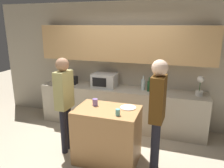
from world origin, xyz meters
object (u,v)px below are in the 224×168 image
microwave (105,80)px  bottle_0 (143,84)px  toaster (71,80)px  person_center (64,98)px  cup_0 (95,102)px  cup_1 (118,112)px  bottle_2 (154,87)px  plate_on_island (128,108)px  potted_plant (200,86)px  bottle_1 (149,86)px  person_left (157,108)px

microwave → bottle_0: (0.85, 0.05, -0.03)m
toaster → bottle_0: 1.67m
microwave → person_center: bearing=-102.4°
cup_0 → cup_1: bearing=-30.0°
bottle_2 → cup_0: size_ratio=2.80×
person_center → plate_on_island: bearing=98.7°
toaster → cup_1: toaster is taller
cup_0 → potted_plant: bearing=35.7°
bottle_1 → plate_on_island: size_ratio=1.11×
bottle_0 → person_center: 1.72m
cup_0 → person_left: size_ratio=0.06×
potted_plant → toaster: bearing=180.0°
plate_on_island → toaster: bearing=145.1°
toaster → person_left: bearing=-32.2°
person_left → bottle_2: bearing=13.3°
toaster → potted_plant: (2.77, -0.00, 0.11)m
person_left → person_center: bearing=90.1°
person_left → person_center: (-1.58, 0.09, -0.04)m
potted_plant → person_left: 1.49m
bottle_1 → cup_1: 1.49m
bottle_1 → person_left: (0.33, -1.33, 0.07)m
cup_1 → person_center: bearing=167.5°
bottle_0 → bottle_2: 0.26m
cup_0 → bottle_2: bearing=54.5°
plate_on_island → bottle_1: bearing=82.2°
bottle_0 → bottle_2: bearing=-26.6°
microwave → bottle_1: 0.98m
toaster → person_center: bearing=-66.6°
bottle_0 → cup_0: (-0.58, -1.25, -0.02)m
bottle_2 → cup_1: (-0.33, -1.41, -0.04)m
bottle_2 → potted_plant: bearing=4.7°
cup_0 → cup_1: cup_0 is taller
potted_plant → plate_on_island: 1.62m
microwave → cup_1: microwave is taller
bottle_2 → person_left: person_left is taller
bottle_2 → person_left: (0.23, -1.27, 0.05)m
bottle_1 → toaster: bearing=179.6°
cup_1 → person_center: size_ratio=0.06×
potted_plant → bottle_2: size_ratio=1.23×
bottle_1 → person_left: 1.37m
cup_0 → person_left: person_left is taller
microwave → cup_0: microwave is taller
bottle_1 → cup_1: bearing=-98.9°
microwave → cup_1: bearing=-63.1°
cup_0 → toaster: bearing=132.1°
potted_plant → bottle_0: bearing=177.6°
potted_plant → person_left: (-0.64, -1.34, -0.02)m
bottle_0 → cup_1: 1.53m
bottle_0 → potted_plant: bearing=-2.4°
bottle_0 → cup_0: bearing=-114.7°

